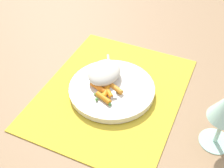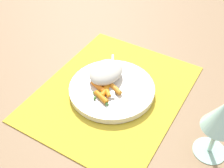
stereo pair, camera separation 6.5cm
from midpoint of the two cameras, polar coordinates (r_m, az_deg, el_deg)
name	(u,v)px [view 2 (the right image)]	position (r m, az deg, el deg)	size (l,w,h in m)	color
ground_plane	(112,93)	(0.82, 2.28, -1.79)	(2.40, 2.40, 0.00)	#997551
placemat	(112,92)	(0.81, 2.28, -1.64)	(0.46, 0.37, 0.01)	gold
plate	(112,89)	(0.81, 2.31, -1.06)	(0.23, 0.23, 0.02)	silver
rice_mound	(106,72)	(0.81, 1.07, 2.28)	(0.11, 0.09, 0.04)	beige
carrot_portion	(104,89)	(0.78, 0.84, -1.04)	(0.08, 0.09, 0.01)	orange
pea_scatter	(101,91)	(0.78, 0.26, -1.42)	(0.08, 0.06, 0.01)	#48963E
fork	(112,80)	(0.82, 2.31, 0.73)	(0.17, 0.10, 0.01)	#BCBCBC
wine_glass	(222,117)	(0.65, 23.32, -6.02)	(0.08, 0.08, 0.16)	#B2E0CC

